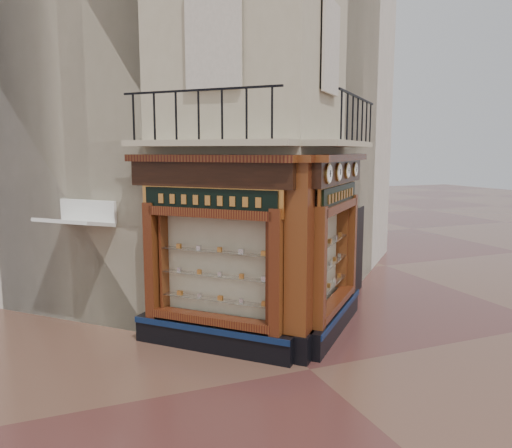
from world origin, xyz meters
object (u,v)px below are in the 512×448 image
signboard_left (209,200)px  corner_pilaster (299,262)px  clock_d (355,169)px  clock_b (339,172)px  awning (80,332)px  signboard_right (339,195)px  clock_c (347,171)px  clock_a (329,174)px

signboard_left → corner_pilaster: bearing=-169.8°
clock_d → clock_b: bearing=-180.0°
awning → signboard_right: size_ratio=0.71×
corner_pilaster → signboard_right: 2.12m
corner_pilaster → clock_c: corner_pilaster is taller
awning → clock_a: bearing=-170.3°
clock_a → signboard_right: (0.85, 1.01, -0.52)m
signboard_right → clock_c: bearing=-21.1°
clock_c → signboard_right: (-0.28, -0.12, -0.52)m
clock_a → signboard_left: clock_a is taller
awning → signboard_left: (2.44, -2.18, 3.10)m
clock_d → signboard_right: 1.23m
awning → signboard_right: bearing=-157.1°
clock_b → awning: size_ratio=0.25×
clock_a → signboard_right: size_ratio=0.18×
awning → clock_c: bearing=-155.0°
clock_a → clock_b: clock_a is taller
signboard_left → clock_b: bearing=-144.3°
clock_d → awning: (-6.22, 1.47, -3.62)m
clock_d → signboard_left: size_ratio=0.15×
clock_b → clock_a: bearing=180.0°
clock_c → clock_d: clock_c is taller
signboard_right → awning: bearing=112.9°
awning → signboard_left: 4.50m
clock_c → clock_a: bearing=-180.0°
signboard_left → signboard_right: signboard_left is taller
clock_d → clock_c: bearing=-180.0°
clock_c → signboard_left: size_ratio=0.16×
clock_a → awning: 6.60m
corner_pilaster → clock_a: 1.78m
clock_d → signboard_right: size_ratio=0.15×
clock_d → awning: clock_d is taller
clock_b → signboard_right: 0.73m
awning → signboard_right: 6.56m
corner_pilaster → clock_b: (1.18, 0.58, 1.67)m
clock_b → signboard_right: (0.28, 0.43, -0.52)m
corner_pilaster → clock_c: bearing=-11.8°
clock_b → corner_pilaster: bearing=161.1°
clock_a → signboard_left: bearing=109.0°
clock_a → clock_d: size_ratio=1.19×
clock_b → signboard_left: clock_b is taller
corner_pilaster → clock_b: corner_pilaster is taller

